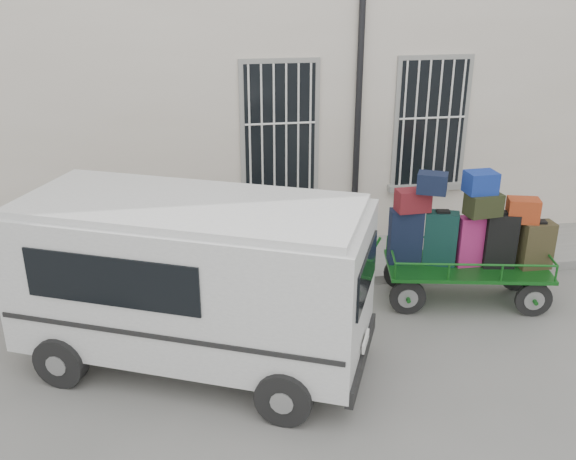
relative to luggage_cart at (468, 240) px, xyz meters
The scene contains 5 objects.
ground 2.39m from the luggage_cart, 163.99° to the right, with size 80.00×80.00×0.00m, color slate.
building 5.68m from the luggage_cart, 112.91° to the left, with size 24.00×5.15×6.00m.
sidewalk 2.79m from the luggage_cart, 142.24° to the left, with size 24.00×1.70×0.15m, color gray.
luggage_cart is the anchor object (origin of this frame).
van 4.22m from the luggage_cart, 166.65° to the right, with size 4.73×3.45×2.22m.
Camera 1 is at (-2.03, -7.64, 4.79)m, focal length 40.00 mm.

